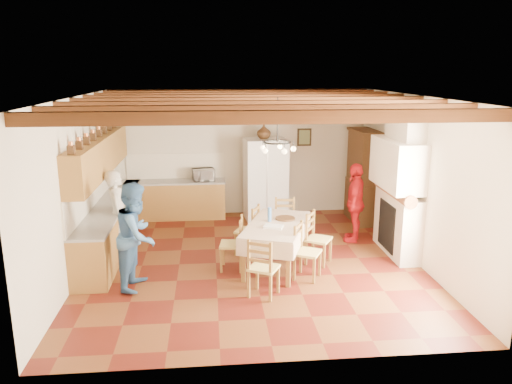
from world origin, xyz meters
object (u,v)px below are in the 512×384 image
chair_end_far (285,223)px  person_woman_red (355,202)px  chair_left_far (247,230)px  chair_right_far (319,238)px  person_man (118,215)px  microwave (204,175)px  person_woman_blue (137,236)px  refrigerator (265,179)px  dining_table (276,228)px  chair_right_near (307,251)px  chair_end_near (264,267)px  chair_left_near (232,243)px  hutch (363,176)px

chair_end_far → person_woman_red: bearing=12.3°
chair_left_far → person_woman_red: 2.35m
chair_right_far → person_man: (-3.63, 0.60, 0.36)m
microwave → person_woman_blue: bearing=-115.1°
refrigerator → chair_end_far: refrigerator is taller
person_man → person_woman_red: bearing=-89.1°
person_woman_blue → person_woman_red: (4.13, 1.85, -0.06)m
dining_table → person_woman_red: bearing=34.4°
refrigerator → chair_end_far: size_ratio=1.98×
chair_right_near → microwave: microwave is taller
chair_end_near → person_man: bearing=-7.9°
chair_right_far → chair_end_near: (-1.14, -1.23, 0.00)m
refrigerator → person_woman_blue: size_ratio=1.09×
dining_table → microwave: bearing=112.2°
dining_table → chair_left_near: (-0.80, -0.06, -0.24)m
chair_end_near → chair_end_far: size_ratio=1.00×
microwave → person_woman_red: bearing=-42.3°
chair_left_far → chair_end_far: 0.87m
chair_end_near → person_man: person_man is taller
chair_end_near → person_woman_blue: 2.09m
chair_left_near → chair_end_far: 1.57m
chair_left_far → person_woman_blue: size_ratio=0.55×
hutch → chair_end_near: size_ratio=2.22×
person_man → microwave: 2.97m
microwave → chair_right_near: bearing=-74.9°
person_woman_red → chair_end_near: bearing=-19.1°
hutch → chair_end_near: bearing=-127.2°
dining_table → person_man: person_man is taller
chair_left_near → chair_end_far: (1.12, 1.10, 0.00)m
chair_right_near → chair_end_near: same height
refrigerator → chair_right_near: size_ratio=1.98×
hutch → dining_table: hutch is taller
person_woman_red → microwave: (-3.08, 1.96, 0.23)m
chair_right_far → refrigerator: bearing=44.1°
refrigerator → hutch: hutch is taller
chair_left_far → chair_right_near: 1.55m
person_woman_red → chair_left_near: bearing=-40.8°
chair_right_near → person_man: bearing=97.2°
chair_left_far → microwave: (-0.83, 2.52, 0.56)m
chair_left_near → chair_left_far: size_ratio=1.00×
chair_right_far → chair_end_near: bearing=168.7°
chair_right_far → chair_end_far: 1.08m
chair_left_near → person_woman_blue: 1.69m
hutch → person_woman_red: bearing=-114.0°
chair_right_near → chair_end_near: 1.00m
hutch → microwave: 3.70m
refrigerator → person_woman_red: size_ratio=1.17×
chair_left_far → microwave: 2.71m
chair_right_far → microwave: size_ratio=1.91×
microwave → chair_right_far: bearing=-66.2°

